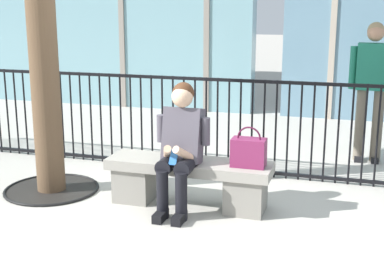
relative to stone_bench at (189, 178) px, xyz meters
name	(u,v)px	position (x,y,z in m)	size (l,w,h in m)	color
ground_plane	(189,205)	(0.00, 0.00, -0.27)	(60.00, 60.00, 0.00)	#B2ADA3
stone_bench	(189,178)	(0.00, 0.00, 0.00)	(1.60, 0.44, 0.45)	gray
seated_person_with_phone	(180,143)	(-0.04, -0.13, 0.38)	(0.52, 0.66, 1.21)	black
handbag_on_bench	(249,152)	(0.58, -0.01, 0.32)	(0.31, 0.18, 0.38)	#7A234C
bystander_at_railing	(372,81)	(1.68, 2.11, 0.73)	(0.55, 0.27, 1.71)	#6B6051
plaza_railing	(217,125)	(0.00, 1.09, 0.29)	(8.87, 0.04, 1.11)	black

